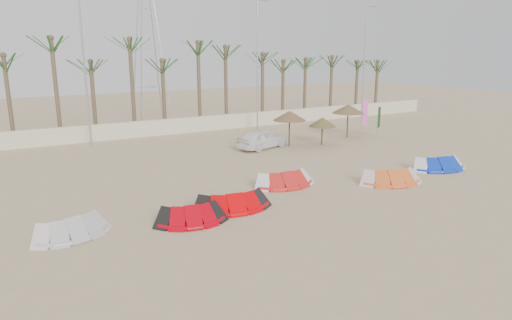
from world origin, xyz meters
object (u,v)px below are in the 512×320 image
parasol_mid (322,122)px  parasol_left (290,116)px  kite_grey (71,225)px  parasol_right (348,109)px  car (262,139)px  kite_blue (436,162)px  kite_red_right (282,177)px  kite_orange (387,175)px  kite_red_left (189,212)px  kite_red_mid (230,199)px

parasol_mid → parasol_left: bearing=160.6°
parasol_mid → kite_grey: bearing=-155.0°
kite_grey → parasol_right: bearing=24.4°
kite_grey → car: (14.29, 9.93, 0.28)m
parasol_left → parasol_mid: size_ratio=1.25×
kite_blue → parasol_mid: bearing=101.3°
kite_red_right → kite_blue: 9.98m
parasol_left → car: bearing=170.7°
kite_orange → kite_blue: bearing=8.6°
kite_grey → kite_red_left: bearing=-11.7°
parasol_mid → parasol_right: (3.64, 1.42, 0.57)m
parasol_right → kite_grey: bearing=-155.6°
kite_orange → car: car is taller
kite_red_left → kite_orange: same height
kite_red_mid → parasol_left: (9.70, 9.84, 1.85)m
kite_red_mid → parasol_left: bearing=45.4°
kite_red_mid → parasol_left: size_ratio=1.39×
kite_red_mid → kite_blue: same height
car → kite_red_left: bearing=120.9°
kite_red_left → parasol_left: parasol_left is taller
parasol_left → parasol_mid: parasol_left is taller
kite_red_left → parasol_left: size_ratio=1.20×
kite_red_left → parasol_left: (11.93, 10.51, 1.85)m
parasol_left → kite_red_right: bearing=-125.5°
kite_grey → kite_orange: bearing=-2.9°
kite_red_right → parasol_left: 9.98m
kite_grey → kite_orange: size_ratio=0.89×
kite_blue → parasol_right: (1.87, 10.28, 1.89)m
kite_red_left → parasol_mid: size_ratio=1.50×
kite_red_right → kite_orange: (5.17, -2.42, 0.00)m
kite_blue → parasol_left: size_ratio=1.37×
kite_red_right → parasol_mid: 10.86m
kite_grey → kite_red_right: size_ratio=0.96×
kite_orange → parasol_right: bearing=59.3°
parasol_right → kite_red_mid: bearing=-146.4°
parasol_left → kite_grey: bearing=-149.7°
car → parasol_mid: bearing=-121.8°
kite_red_left → kite_red_mid: same height
kite_red_left → kite_orange: size_ratio=0.86×
kite_red_mid → kite_red_right: bearing=24.9°
kite_blue → parasol_mid: parasol_mid is taller
kite_orange → parasol_left: bearing=87.1°
kite_red_right → parasol_right: (11.70, 8.57, 1.89)m
kite_grey → kite_red_mid: (6.71, -0.26, 0.00)m
kite_orange → kite_red_right: bearing=155.0°
car → kite_grey: bearing=107.8°
kite_red_left → parasol_right: parasol_right is taller
kite_red_left → kite_blue: (16.06, 0.81, 0.00)m
parasol_right → parasol_left: bearing=-174.4°
kite_red_right → car: (3.58, 8.33, 0.27)m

